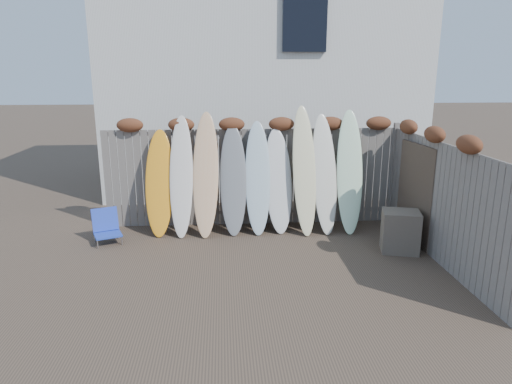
{
  "coord_description": "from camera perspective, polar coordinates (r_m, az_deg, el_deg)",
  "views": [
    {
      "loc": [
        -0.59,
        -6.78,
        3.11
      ],
      "look_at": [
        0.0,
        1.2,
        1.0
      ],
      "focal_mm": 32.0,
      "sensor_mm": 36.0,
      "label": 1
    }
  ],
  "objects": [
    {
      "name": "surfboard_7",
      "position": [
        9.12,
        8.56,
        2.25
      ],
      "size": [
        0.54,
        0.85,
        2.32
      ],
      "primitive_type": "ellipsoid",
      "rotation": [
        -0.31,
        0.0,
        0.07
      ],
      "color": "silver",
      "rests_on": "ground"
    },
    {
      "name": "surfboard_6",
      "position": [
        9.01,
        6.06,
        2.71
      ],
      "size": [
        0.5,
        0.89,
        2.48
      ],
      "primitive_type": "ellipsoid",
      "rotation": [
        -0.31,
        0.0,
        0.05
      ],
      "color": "beige",
      "rests_on": "ground"
    },
    {
      "name": "surfboard_8",
      "position": [
        9.24,
        11.63,
        2.5
      ],
      "size": [
        0.59,
        0.88,
        2.39
      ],
      "primitive_type": "ellipsoid",
      "rotation": [
        -0.31,
        0.0,
        -0.1
      ],
      "color": "#D1F9CE",
      "rests_on": "ground"
    },
    {
      "name": "ground",
      "position": [
        7.49,
        0.69,
        -9.78
      ],
      "size": [
        80.0,
        80.0,
        0.0
      ],
      "primitive_type": "plane",
      "color": "#493A2D"
    },
    {
      "name": "surfboard_4",
      "position": [
        8.99,
        0.22,
        1.78
      ],
      "size": [
        0.52,
        0.78,
        2.18
      ],
      "primitive_type": "ellipsoid",
      "rotation": [
        -0.31,
        0.0,
        -0.03
      ],
      "color": "silver",
      "rests_on": "ground"
    },
    {
      "name": "beach_chair",
      "position": [
        9.04,
        -18.19,
        -4.18
      ],
      "size": [
        0.63,
        0.64,
        0.63
      ],
      "color": "blue",
      "rests_on": "ground"
    },
    {
      "name": "surfboard_3",
      "position": [
        8.96,
        -2.87,
        1.49
      ],
      "size": [
        0.53,
        0.75,
        2.11
      ],
      "primitive_type": "ellipsoid",
      "rotation": [
        -0.31,
        0.0,
        -0.01
      ],
      "color": "slate",
      "rests_on": "ground"
    },
    {
      "name": "lattice_panel",
      "position": [
        8.93,
        19.27,
        -0.23
      ],
      "size": [
        0.15,
        1.24,
        1.86
      ],
      "primitive_type": "cube",
      "rotation": [
        0.0,
        0.0,
        0.08
      ],
      "color": "brown",
      "rests_on": "ground"
    },
    {
      "name": "surfboard_2",
      "position": [
        8.9,
        -6.31,
        2.18
      ],
      "size": [
        0.57,
        0.87,
        2.37
      ],
      "primitive_type": "ellipsoid",
      "rotation": [
        -0.31,
        0.0,
        -0.09
      ],
      "color": "#FFB296",
      "rests_on": "ground"
    },
    {
      "name": "house",
      "position": [
        13.33,
        0.48,
        15.16
      ],
      "size": [
        8.5,
        5.5,
        6.33
      ],
      "color": "silver",
      "rests_on": "ground"
    },
    {
      "name": "surfboard_0",
      "position": [
        9.07,
        -11.97,
        1.11
      ],
      "size": [
        0.59,
        0.75,
        2.03
      ],
      "primitive_type": "ellipsoid",
      "rotation": [
        -0.31,
        0.0,
        -0.06
      ],
      "color": "orange",
      "rests_on": "ground"
    },
    {
      "name": "right_fence",
      "position": [
        8.14,
        22.06,
        -0.33
      ],
      "size": [
        0.28,
        4.4,
        2.24
      ],
      "color": "slate",
      "rests_on": "ground"
    },
    {
      "name": "back_fence",
      "position": [
        9.4,
        -0.17,
        2.94
      ],
      "size": [
        6.05,
        0.28,
        2.24
      ],
      "color": "slate",
      "rests_on": "ground"
    },
    {
      "name": "surfboard_5",
      "position": [
        9.07,
        2.81,
        1.4
      ],
      "size": [
        0.6,
        0.76,
        2.03
      ],
      "primitive_type": "ellipsoid",
      "rotation": [
        -0.31,
        0.0,
        0.09
      ],
      "color": "silver",
      "rests_on": "ground"
    },
    {
      "name": "wooden_crate",
      "position": [
        8.52,
        17.58,
        -4.71
      ],
      "size": [
        0.74,
        0.67,
        0.74
      ],
      "primitive_type": "cube",
      "rotation": [
        0.0,
        0.0,
        -0.24
      ],
      "color": "#4B4338",
      "rests_on": "ground"
    },
    {
      "name": "surfboard_1",
      "position": [
        8.96,
        -9.32,
        1.94
      ],
      "size": [
        0.49,
        0.83,
        2.3
      ],
      "primitive_type": "ellipsoid",
      "rotation": [
        -0.31,
        0.0,
        -0.05
      ],
      "color": "silver",
      "rests_on": "ground"
    }
  ]
}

